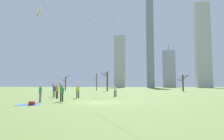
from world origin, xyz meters
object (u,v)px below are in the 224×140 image
(kite_flyer_midfield_center_yellow, at_px, (55,68))
(kite_flyer_foreground_right_blue, at_px, (89,68))
(kite_flyer_midfield_left_teal, at_px, (43,65))
(picnic_spot, at_px, (30,104))
(bystander_watching_nearby, at_px, (40,93))
(bare_tree_left_of_center, at_px, (97,81))
(kite_flyer_midfield_right_green, at_px, (54,65))
(kite_flyer_foreground_left_white, at_px, (113,82))
(distant_kite_low_near_trees_pink, at_px, (63,14))
(distant_kite_drifting_left_purple, at_px, (113,24))
(bare_tree_rightmost, at_px, (107,80))
(bare_tree_right_of_center, at_px, (66,83))
(bare_tree_leftmost, at_px, (183,82))

(kite_flyer_midfield_center_yellow, height_order, kite_flyer_foreground_right_blue, kite_flyer_foreground_right_blue)
(kite_flyer_midfield_left_teal, relative_size, picnic_spot, 9.94)
(bystander_watching_nearby, relative_size, picnic_spot, 0.77)
(picnic_spot, distance_m, bare_tree_left_of_center, 44.93)
(kite_flyer_midfield_left_teal, bearing_deg, picnic_spot, -61.11)
(kite_flyer_midfield_right_green, distance_m, kite_flyer_foreground_left_white, 9.49)
(kite_flyer_foreground_left_white, xyz_separation_m, distant_kite_low_near_trees_pink, (-19.42, 20.91, 19.89))
(distant_kite_drifting_left_purple, xyz_separation_m, bare_tree_rightmost, (-4.89, 13.43, -11.61))
(kite_flyer_foreground_right_blue, bearing_deg, picnic_spot, -102.43)
(bystander_watching_nearby, relative_size, bare_tree_rightmost, 0.29)
(kite_flyer_midfield_right_green, height_order, distant_kite_low_near_trees_pink, distant_kite_low_near_trees_pink)
(distant_kite_drifting_left_purple, height_order, bare_tree_rightmost, distant_kite_drifting_left_purple)
(kite_flyer_foreground_left_white, relative_size, bystander_watching_nearby, 7.36)
(bystander_watching_nearby, relative_size, distant_kite_drifting_left_purple, 0.10)
(bare_tree_rightmost, bearing_deg, distant_kite_drifting_left_purple, -69.99)
(kite_flyer_midfield_left_teal, xyz_separation_m, bare_tree_right_of_center, (-13.55, 33.32, -1.91))
(picnic_spot, bearing_deg, bare_tree_rightmost, 95.48)
(picnic_spot, relative_size, bare_tree_leftmost, 0.44)
(kite_flyer_midfield_left_teal, xyz_separation_m, kite_flyer_foreground_right_blue, (7.32, -1.45, -0.74))
(kite_flyer_foreground_left_white, relative_size, distant_kite_low_near_trees_pink, 0.47)
(kite_flyer_midfield_left_teal, bearing_deg, bare_tree_left_of_center, 95.33)
(kite_flyer_midfield_center_yellow, height_order, bare_tree_leftmost, kite_flyer_midfield_center_yellow)
(kite_flyer_midfield_right_green, xyz_separation_m, bare_tree_leftmost, (18.40, 36.25, -1.20))
(kite_flyer_midfield_left_teal, bearing_deg, distant_kite_low_near_trees_pink, 112.75)
(kite_flyer_foreground_left_white, xyz_separation_m, bare_tree_right_of_center, (-22.67, 29.66, 0.35))
(distant_kite_low_near_trees_pink, height_order, picnic_spot, distant_kite_low_near_trees_pink)
(distant_kite_drifting_left_purple, distance_m, bare_tree_left_of_center, 24.63)
(kite_flyer_midfield_right_green, bearing_deg, kite_flyer_midfield_left_teal, 134.54)
(kite_flyer_foreground_right_blue, distance_m, picnic_spot, 9.36)
(bystander_watching_nearby, bearing_deg, bare_tree_left_of_center, 100.90)
(kite_flyer_midfield_center_yellow, distance_m, bare_tree_right_of_center, 43.44)
(distant_kite_drifting_left_purple, relative_size, bare_tree_rightmost, 2.93)
(kite_flyer_foreground_right_blue, relative_size, bystander_watching_nearby, 12.31)
(kite_flyer_midfield_left_teal, height_order, kite_flyer_foreground_left_white, kite_flyer_midfield_left_teal)
(kite_flyer_foreground_right_blue, bearing_deg, bare_tree_leftmost, 65.41)
(distant_kite_low_near_trees_pink, bearing_deg, kite_flyer_foreground_right_blue, -55.89)
(distant_kite_drifting_left_purple, distance_m, bare_tree_right_of_center, 30.01)
(bare_tree_rightmost, bearing_deg, bystander_watching_nearby, -85.11)
(kite_flyer_midfield_center_yellow, bearing_deg, picnic_spot, -86.35)
(kite_flyer_midfield_center_yellow, relative_size, bystander_watching_nearby, 6.65)
(picnic_spot, distance_m, bare_tree_leftmost, 45.31)
(kite_flyer_midfield_center_yellow, distance_m, bare_tree_left_of_center, 40.84)
(kite_flyer_midfield_left_teal, bearing_deg, kite_flyer_midfield_center_yellow, -48.40)
(kite_flyer_midfield_center_yellow, height_order, bare_tree_rightmost, kite_flyer_midfield_center_yellow)
(kite_flyer_foreground_right_blue, xyz_separation_m, bare_tree_left_of_center, (-10.50, 35.56, -0.70))
(kite_flyer_midfield_right_green, xyz_separation_m, bare_tree_rightmost, (-2.42, 32.56, -0.71))
(bare_tree_rightmost, bearing_deg, kite_flyer_midfield_center_yellow, -84.30)
(kite_flyer_foreground_right_blue, relative_size, distant_kite_drifting_left_purple, 1.22)
(picnic_spot, relative_size, bare_tree_rightmost, 0.38)
(kite_flyer_foreground_left_white, distance_m, distant_kite_drifting_left_purple, 17.01)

